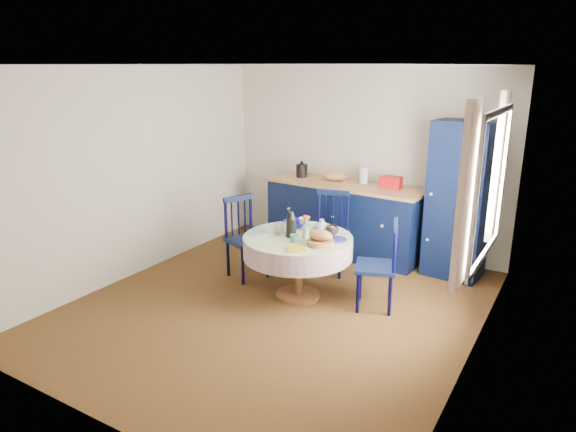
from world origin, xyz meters
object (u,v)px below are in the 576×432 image
at_px(chair_right, 380,265).
at_px(cobalt_bowl, 295,224).
at_px(chair_far, 330,232).
at_px(mug_d, 303,222).
at_px(mug_b, 294,238).
at_px(chair_left, 245,237).
at_px(pantry_cabinet, 458,201).
at_px(mug_a, 280,228).
at_px(mug_c, 332,230).
at_px(kitchen_counter, 344,217).
at_px(dining_table, 299,247).

bearing_deg(chair_right, cobalt_bowl, -112.81).
relative_size(chair_far, mug_d, 9.07).
bearing_deg(mug_b, chair_left, 156.15).
bearing_deg(pantry_cabinet, mug_a, -129.78).
bearing_deg(chair_right, mug_b, -81.92).
xyz_separation_m(pantry_cabinet, chair_far, (-1.37, -0.66, -0.44)).
height_order(chair_left, chair_right, chair_left).
distance_m(pantry_cabinet, cobalt_bowl, 1.98).
bearing_deg(mug_b, cobalt_bowl, 118.66).
height_order(mug_c, cobalt_bowl, mug_c).
relative_size(chair_right, mug_c, 7.15).
distance_m(chair_right, cobalt_bowl, 1.10).
distance_m(chair_left, mug_a, 0.72).
bearing_deg(cobalt_bowl, mug_b, -61.34).
xyz_separation_m(chair_left, cobalt_bowl, (0.66, 0.07, 0.25)).
xyz_separation_m(kitchen_counter, dining_table, (0.19, -1.60, 0.10)).
relative_size(chair_left, mug_c, 7.32).
bearing_deg(chair_far, kitchen_counter, 87.12).
height_order(chair_far, mug_d, chair_far).
xyz_separation_m(mug_c, cobalt_bowl, (-0.50, 0.06, -0.02)).
xyz_separation_m(mug_a, mug_c, (0.52, 0.23, -0.00)).
distance_m(dining_table, chair_far, 0.89).
bearing_deg(chair_left, mug_a, -86.48).
distance_m(chair_right, mug_d, 1.03).
bearing_deg(mug_a, mug_b, -34.13).
bearing_deg(mug_d, chair_far, 82.69).
distance_m(pantry_cabinet, mug_d, 1.89).
bearing_deg(mug_c, chair_left, -179.15).
xyz_separation_m(chair_far, mug_d, (-0.07, -0.54, 0.26)).
xyz_separation_m(pantry_cabinet, dining_table, (-1.31, -1.55, -0.35)).
xyz_separation_m(mug_a, mug_d, (0.10, 0.33, -0.00)).
xyz_separation_m(mug_a, mug_b, (0.28, -0.19, -0.01)).
distance_m(kitchen_counter, chair_far, 0.72).
bearing_deg(chair_left, mug_c, -67.05).
relative_size(mug_a, mug_b, 1.50).
bearing_deg(chair_right, pantry_cabinet, 141.45).
xyz_separation_m(mug_b, cobalt_bowl, (-0.26, 0.48, -0.01)).
xyz_separation_m(kitchen_counter, chair_far, (0.13, -0.71, 0.01)).
height_order(chair_left, cobalt_bowl, chair_left).
height_order(mug_a, mug_b, mug_a).
bearing_deg(kitchen_counter, chair_right, -49.00).
height_order(chair_far, chair_right, chair_far).
xyz_separation_m(chair_right, mug_c, (-0.56, 0.01, 0.28)).
distance_m(pantry_cabinet, mug_b, 2.15).
distance_m(pantry_cabinet, chair_left, 2.59).
bearing_deg(mug_d, mug_c, -13.95).
bearing_deg(chair_far, mug_d, -110.61).
xyz_separation_m(dining_table, chair_far, (-0.06, 0.89, -0.09)).
xyz_separation_m(kitchen_counter, mug_c, (0.48, -1.36, 0.27)).
height_order(mug_b, mug_c, mug_c).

